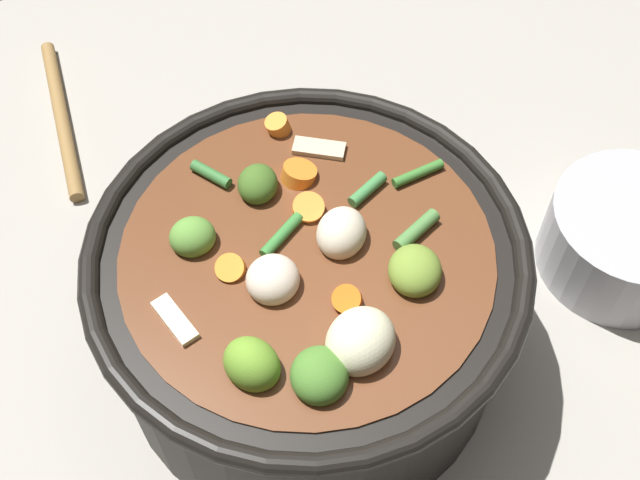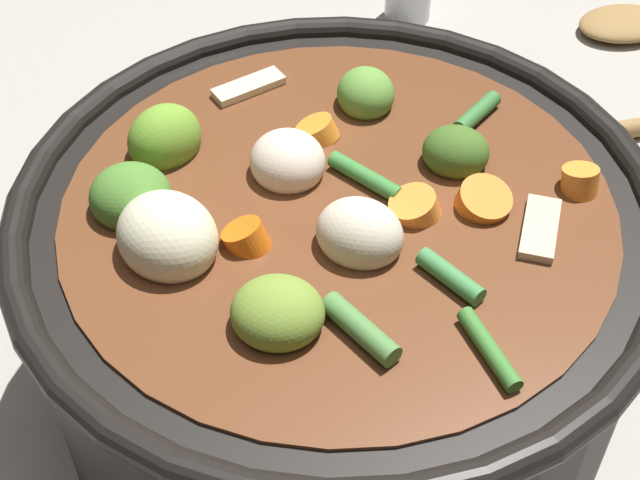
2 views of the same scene
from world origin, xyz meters
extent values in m
plane|color=#9E998E|center=(0.00, 0.00, 0.00)|extent=(1.10, 1.10, 0.00)
cylinder|color=black|center=(0.00, 0.00, 0.07)|extent=(0.31, 0.31, 0.13)
torus|color=black|center=(0.00, 0.00, 0.13)|extent=(0.32, 0.32, 0.02)
cylinder|color=brown|center=(0.00, 0.00, 0.07)|extent=(0.27, 0.27, 0.13)
ellipsoid|color=olive|center=(-0.06, 0.05, 0.14)|extent=(0.05, 0.05, 0.03)
ellipsoid|color=#5D943A|center=(0.07, -0.04, 0.14)|extent=(0.04, 0.03, 0.03)
ellipsoid|color=#699C2E|center=(0.07, 0.07, 0.14)|extent=(0.05, 0.05, 0.04)
ellipsoid|color=#406623|center=(0.01, -0.07, 0.14)|extent=(0.04, 0.04, 0.03)
ellipsoid|color=#4B812F|center=(0.03, 0.09, 0.14)|extent=(0.05, 0.05, 0.03)
cylinder|color=orange|center=(-0.02, -0.03, 0.14)|extent=(0.03, 0.03, 0.02)
cylinder|color=orange|center=(0.05, -0.01, 0.14)|extent=(0.03, 0.03, 0.02)
cylinder|color=orange|center=(-0.01, 0.05, 0.14)|extent=(0.03, 0.03, 0.02)
cylinder|color=orange|center=(-0.03, -0.11, 0.14)|extent=(0.02, 0.02, 0.02)
cylinder|color=orange|center=(-0.02, -0.06, 0.14)|extent=(0.03, 0.03, 0.02)
ellipsoid|color=beige|center=(-0.03, 0.00, 0.14)|extent=(0.05, 0.05, 0.03)
ellipsoid|color=beige|center=(0.00, 0.08, 0.15)|extent=(0.06, 0.06, 0.04)
ellipsoid|color=beige|center=(0.03, 0.01, 0.14)|extent=(0.05, 0.05, 0.03)
cylinder|color=#3F8445|center=(-0.06, -0.03, 0.14)|extent=(0.04, 0.02, 0.01)
cylinder|color=#377337|center=(0.04, -0.09, 0.14)|extent=(0.02, 0.03, 0.01)
cylinder|color=#4D813F|center=(-0.08, 0.02, 0.14)|extent=(0.04, 0.02, 0.01)
cylinder|color=#3A772E|center=(-0.10, -0.03, 0.14)|extent=(0.04, 0.01, 0.01)
cylinder|color=#387E37|center=(0.01, -0.02, 0.14)|extent=(0.04, 0.03, 0.01)
cube|color=beige|center=(0.10, 0.01, 0.14)|extent=(0.02, 0.04, 0.01)
cube|color=beige|center=(-0.05, -0.08, 0.14)|extent=(0.04, 0.04, 0.01)
cylinder|color=olive|center=(0.12, -0.33, 0.01)|extent=(0.04, 0.22, 0.01)
cylinder|color=#ADADB2|center=(-0.28, 0.04, 0.04)|extent=(0.14, 0.14, 0.07)
camera|label=1|loc=(0.13, 0.29, 0.61)|focal=45.88mm
camera|label=2|loc=(-0.31, 0.12, 0.45)|focal=53.83mm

